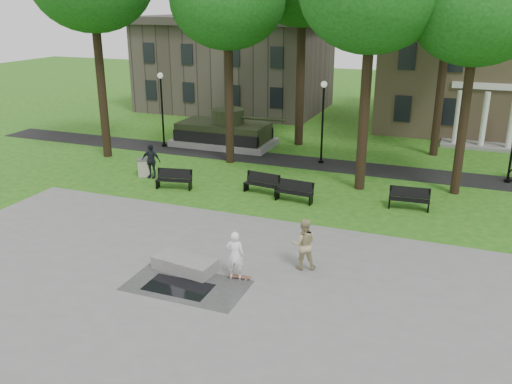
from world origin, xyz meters
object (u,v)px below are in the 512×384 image
at_px(concrete_block, 185,264).
at_px(park_bench_0, 175,178).
at_px(skateboarder, 235,255).
at_px(trash_bin, 144,167).
at_px(friend_watching, 303,244).

distance_m(concrete_block, park_bench_0, 9.00).
height_order(skateboarder, park_bench_0, skateboarder).
bearing_deg(trash_bin, concrete_block, -50.85).
bearing_deg(trash_bin, park_bench_0, -26.13).
bearing_deg(friend_watching, skateboarder, 18.02).
relative_size(friend_watching, trash_bin, 1.93).
relative_size(concrete_block, park_bench_0, 1.19).
distance_m(park_bench_0, trash_bin, 2.85).
distance_m(friend_watching, park_bench_0, 10.43).
xyz_separation_m(skateboarder, park_bench_0, (-6.59, 7.58, -0.35)).
bearing_deg(friend_watching, concrete_block, 2.43).
height_order(park_bench_0, trash_bin, park_bench_0).
relative_size(skateboarder, trash_bin, 1.78).
xyz_separation_m(concrete_block, trash_bin, (-7.27, 8.92, 0.24)).
relative_size(concrete_block, friend_watching, 1.19).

